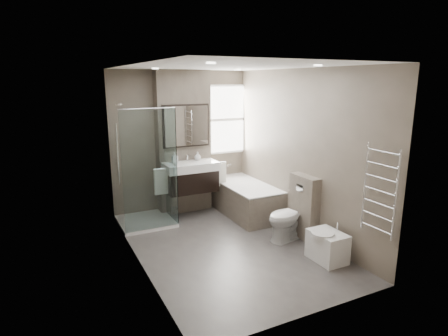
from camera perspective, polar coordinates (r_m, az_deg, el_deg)
room at (r=5.31m, az=0.50°, el=1.07°), size 2.70×3.90×2.70m
vanity_pier at (r=6.91m, az=-6.20°, el=3.84°), size 1.00×0.25×2.60m
vanity at (r=6.71m, az=-5.04°, el=-1.31°), size 0.95×0.47×0.66m
mirror_cabinet at (r=6.71m, az=-5.78°, el=6.42°), size 0.86×0.08×0.76m
towel_left at (r=6.52m, az=-9.55°, el=-2.06°), size 0.24×0.06×0.44m
towel_right at (r=6.91m, az=-0.65°, el=-1.00°), size 0.24×0.06×0.44m
shower_enclosure at (r=6.48m, az=-10.95°, el=-4.32°), size 0.90×0.90×2.00m
bathtub at (r=6.93m, az=3.19°, el=-4.47°), size 0.75×1.60×0.57m
window at (r=7.31m, az=0.13°, el=7.39°), size 0.98×0.06×1.33m
toilet at (r=5.90m, az=9.90°, el=-7.24°), size 0.81×0.56×0.75m
cistern_box at (r=5.96m, az=12.08°, el=-5.84°), size 0.19×0.55×1.00m
bidet at (r=5.40m, az=15.43°, el=-11.34°), size 0.44×0.51×0.53m
towel_radiator at (r=4.88m, az=22.66°, el=-3.24°), size 0.03×0.49×1.10m
soap_bottle_a at (r=6.60m, az=-7.47°, el=1.58°), size 0.09×0.09×0.20m
soap_bottle_b at (r=6.81m, az=-4.05°, el=1.84°), size 0.12×0.12×0.16m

